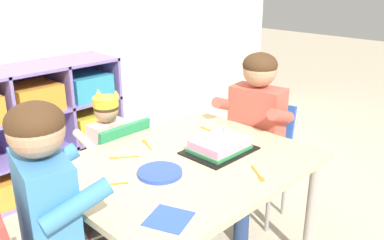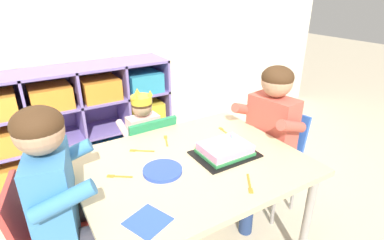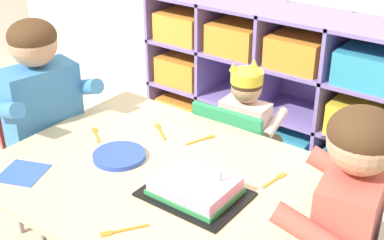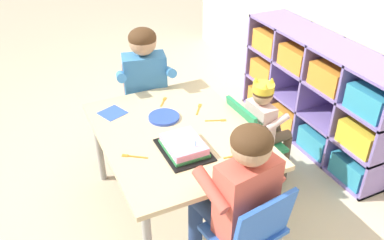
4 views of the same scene
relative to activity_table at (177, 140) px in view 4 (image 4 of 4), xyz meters
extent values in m
plane|color=beige|center=(0.00, 0.00, -0.56)|extent=(16.00, 16.00, 0.00)
cube|color=#7F6BB2|center=(-0.29, 1.50, -0.13)|extent=(1.54, 0.01, 0.86)
cube|color=#7F6BB2|center=(-1.05, 1.33, -0.13)|extent=(0.02, 0.37, 0.86)
cube|color=#7F6BB2|center=(-0.67, 1.33, -0.13)|extent=(0.02, 0.37, 0.86)
cube|color=#7F6BB2|center=(-0.29, 1.33, -0.13)|extent=(0.02, 0.37, 0.86)
cube|color=#7F6BB2|center=(0.09, 1.33, -0.13)|extent=(0.02, 0.37, 0.86)
cube|color=#7F6BB2|center=(-0.29, 1.33, -0.55)|extent=(1.54, 0.37, 0.02)
cube|color=#7F6BB2|center=(-0.29, 1.33, -0.27)|extent=(1.54, 0.37, 0.02)
cube|color=#7F6BB2|center=(-0.29, 1.33, 0.01)|extent=(1.54, 0.37, 0.02)
cube|color=#7F6BB2|center=(-0.29, 1.33, 0.29)|extent=(1.54, 0.37, 0.02)
cube|color=orange|center=(-0.86, 1.31, -0.45)|extent=(0.30, 0.29, 0.17)
cube|color=orange|center=(-0.48, 1.31, -0.45)|extent=(0.30, 0.29, 0.17)
cube|color=teal|center=(-0.10, 1.31, -0.45)|extent=(0.30, 0.29, 0.17)
cube|color=teal|center=(0.28, 1.31, -0.45)|extent=(0.30, 0.29, 0.17)
cube|color=orange|center=(-0.86, 1.31, -0.17)|extent=(0.30, 0.29, 0.17)
cube|color=yellow|center=(0.28, 1.31, -0.17)|extent=(0.30, 0.29, 0.17)
cube|color=orange|center=(-0.86, 1.31, 0.11)|extent=(0.30, 0.29, 0.17)
cube|color=orange|center=(-0.48, 1.31, 0.11)|extent=(0.30, 0.29, 0.17)
cube|color=orange|center=(-0.10, 1.31, 0.11)|extent=(0.30, 0.29, 0.17)
cube|color=teal|center=(0.28, 1.31, 0.11)|extent=(0.30, 0.29, 0.17)
cube|color=#D1B789|center=(0.00, 0.00, 0.04)|extent=(1.13, 0.88, 0.03)
cylinder|color=#9E9993|center=(-0.50, -0.38, -0.27)|extent=(0.05, 0.05, 0.59)
cylinder|color=#9E9993|center=(-0.50, 0.38, -0.27)|extent=(0.05, 0.05, 0.59)
cylinder|color=#9E9993|center=(0.50, 0.38, -0.27)|extent=(0.05, 0.05, 0.59)
cube|color=#238451|center=(-0.01, 0.60, -0.21)|extent=(0.36, 0.29, 0.03)
cube|color=#238451|center=(-0.01, 0.47, -0.04)|extent=(0.33, 0.08, 0.32)
cylinder|color=gray|center=(0.13, 0.71, -0.39)|extent=(0.02, 0.02, 0.34)
cylinder|color=gray|center=(-0.16, 0.70, -0.39)|extent=(0.02, 0.02, 0.34)
cylinder|color=gray|center=(0.14, 0.49, -0.39)|extent=(0.02, 0.02, 0.34)
cylinder|color=gray|center=(-0.15, 0.48, -0.39)|extent=(0.02, 0.02, 0.34)
cube|color=beige|center=(-0.01, 0.61, -0.06)|extent=(0.21, 0.12, 0.29)
sphere|color=tan|center=(-0.01, 0.61, 0.16)|extent=(0.13, 0.13, 0.13)
ellipsoid|color=#472D19|center=(-0.01, 0.61, 0.18)|extent=(0.14, 0.14, 0.10)
cylinder|color=yellow|center=(-0.01, 0.61, 0.21)|extent=(0.14, 0.14, 0.05)
cone|color=yellow|center=(-0.01, 0.67, 0.25)|extent=(0.04, 0.04, 0.04)
cone|color=yellow|center=(0.04, 0.58, 0.25)|extent=(0.04, 0.04, 0.04)
cone|color=yellow|center=(-0.06, 0.58, 0.25)|extent=(0.04, 0.04, 0.04)
cylinder|color=brown|center=(0.05, 0.71, -0.17)|extent=(0.08, 0.21, 0.07)
cylinder|color=brown|center=(-0.08, 0.71, -0.17)|extent=(0.08, 0.21, 0.07)
cylinder|color=brown|center=(0.04, 0.82, -0.38)|extent=(0.06, 0.06, 0.36)
cylinder|color=brown|center=(-0.08, 0.81, -0.38)|extent=(0.06, 0.06, 0.36)
cylinder|color=beige|center=(0.11, 0.65, 0.01)|extent=(0.05, 0.17, 0.10)
cylinder|color=beige|center=(-0.14, 0.64, 0.01)|extent=(0.05, 0.17, 0.10)
cube|color=red|center=(-0.66, 0.04, -0.14)|extent=(0.37, 0.39, 0.03)
cube|color=red|center=(-0.80, 0.07, 0.01)|extent=(0.13, 0.31, 0.28)
cylinder|color=gray|center=(-0.56, -0.12, -0.36)|extent=(0.02, 0.02, 0.40)
cylinder|color=gray|center=(-0.51, 0.14, -0.36)|extent=(0.02, 0.02, 0.40)
cylinder|color=gray|center=(-0.81, -0.07, -0.36)|extent=(0.02, 0.02, 0.40)
cylinder|color=gray|center=(-0.75, 0.19, -0.36)|extent=(0.02, 0.02, 0.40)
cube|color=#3D7FBC|center=(-0.66, 0.04, 0.07)|extent=(0.22, 0.33, 0.42)
sphere|color=tan|center=(-0.66, 0.04, 0.38)|extent=(0.19, 0.19, 0.19)
ellipsoid|color=#472D19|center=(-0.66, 0.04, 0.41)|extent=(0.19, 0.19, 0.14)
cylinder|color=#33333D|center=(-0.53, -0.08, -0.11)|extent=(0.31, 0.16, 0.10)
cylinder|color=#33333D|center=(-0.49, 0.09, -0.11)|extent=(0.31, 0.16, 0.10)
cylinder|color=#33333D|center=(-0.38, -0.12, -0.35)|extent=(0.08, 0.08, 0.42)
cylinder|color=#33333D|center=(-0.34, 0.06, -0.35)|extent=(0.08, 0.08, 0.42)
cylinder|color=#3D7FBC|center=(-0.63, -0.14, 0.17)|extent=(0.26, 0.12, 0.14)
cylinder|color=#3D7FBC|center=(-0.56, 0.19, 0.17)|extent=(0.26, 0.12, 0.14)
cube|color=blue|center=(0.66, 0.08, -0.17)|extent=(0.34, 0.41, 0.03)
cube|color=blue|center=(0.79, 0.10, -0.01)|extent=(0.12, 0.35, 0.29)
cylinder|color=gray|center=(0.52, 0.22, -0.37)|extent=(0.02, 0.02, 0.38)
cube|color=#D15647|center=(0.66, 0.08, 0.05)|extent=(0.20, 0.32, 0.42)
sphere|color=tan|center=(0.66, 0.08, 0.36)|extent=(0.19, 0.19, 0.19)
ellipsoid|color=#472D19|center=(0.66, 0.08, 0.39)|extent=(0.19, 0.19, 0.14)
cylinder|color=navy|center=(0.49, 0.15, -0.13)|extent=(0.31, 0.14, 0.10)
cylinder|color=navy|center=(0.52, -0.03, -0.13)|extent=(0.31, 0.14, 0.10)
cylinder|color=navy|center=(0.35, 0.13, -0.36)|extent=(0.08, 0.08, 0.40)
cylinder|color=navy|center=(0.37, -0.05, -0.36)|extent=(0.08, 0.08, 0.40)
cylinder|color=#D15647|center=(0.57, 0.24, 0.14)|extent=(0.25, 0.10, 0.14)
cylinder|color=#D15647|center=(0.62, -0.09, 0.14)|extent=(0.25, 0.10, 0.14)
cube|color=black|center=(0.19, -0.04, 0.06)|extent=(0.33, 0.25, 0.01)
cube|color=#EF9EC6|center=(0.19, -0.04, 0.09)|extent=(0.25, 0.19, 0.06)
cube|color=#338E4C|center=(0.19, -0.04, 0.07)|extent=(0.26, 0.21, 0.02)
cylinder|color=#4CB2E5|center=(0.26, 0.00, 0.14)|extent=(0.01, 0.01, 0.04)
cylinder|color=blue|center=(-0.17, -0.01, 0.07)|extent=(0.19, 0.19, 0.02)
cube|color=#3356B7|center=(-0.37, -0.29, 0.06)|extent=(0.19, 0.19, 0.00)
cube|color=orange|center=(-0.02, 0.25, 0.06)|extent=(0.04, 0.09, 0.00)
cube|color=orange|center=(0.01, 0.31, 0.06)|extent=(0.03, 0.04, 0.00)
cube|color=orange|center=(-0.16, 0.22, 0.06)|extent=(0.09, 0.07, 0.00)
cube|color=orange|center=(-0.22, 0.26, 0.06)|extent=(0.04, 0.04, 0.00)
cube|color=orange|center=(0.35, 0.17, 0.06)|extent=(0.02, 0.09, 0.00)
cube|color=orange|center=(0.36, 0.23, 0.06)|extent=(0.02, 0.04, 0.00)
cube|color=orange|center=(0.14, -0.29, 0.06)|extent=(0.07, 0.10, 0.00)
cube|color=orange|center=(0.10, -0.35, 0.06)|extent=(0.04, 0.04, 0.00)
cube|color=orange|center=(-0.35, 0.05, 0.06)|extent=(0.08, 0.06, 0.00)
cube|color=orange|center=(-0.40, 0.08, 0.06)|extent=(0.04, 0.04, 0.00)
camera|label=1|loc=(-1.19, -1.21, 0.88)|focal=38.41mm
camera|label=2|loc=(-0.70, -1.15, 0.89)|focal=28.38mm
camera|label=3|loc=(1.02, -1.18, 1.06)|focal=49.19mm
camera|label=4|loc=(1.87, -0.78, 1.43)|focal=38.34mm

